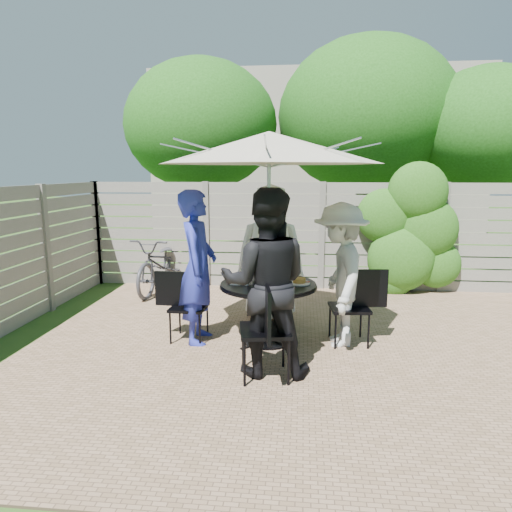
# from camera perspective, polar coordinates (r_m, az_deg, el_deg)

# --- Properties ---
(backyard_envelope) EXTENTS (60.00, 60.00, 5.00)m
(backyard_envelope) POSITION_cam_1_polar(r_m,az_deg,el_deg) (15.09, 7.65, 12.71)
(backyard_envelope) COLOR #2C5119
(backyard_envelope) RESTS_ON ground
(patio_table) EXTENTS (1.17, 1.17, 0.73)m
(patio_table) POSITION_cam_1_polar(r_m,az_deg,el_deg) (5.41, 1.54, -5.69)
(patio_table) COLOR black
(patio_table) RESTS_ON ground
(umbrella) EXTENTS (2.64, 2.64, 2.46)m
(umbrella) POSITION_cam_1_polar(r_m,az_deg,el_deg) (5.19, 1.64, 13.37)
(umbrella) COLOR silver
(umbrella) RESTS_ON ground
(chair_back) EXTENTS (0.54, 0.73, 0.98)m
(chair_back) POSITION_cam_1_polar(r_m,az_deg,el_deg) (6.39, 1.80, -5.14)
(chair_back) COLOR black
(chair_back) RESTS_ON ground
(person_back) EXTENTS (0.93, 0.63, 1.86)m
(person_back) POSITION_cam_1_polar(r_m,az_deg,el_deg) (6.12, 1.82, 0.25)
(person_back) COLOR white
(person_back) RESTS_ON ground
(chair_left) EXTENTS (0.63, 0.43, 0.85)m
(chair_left) POSITION_cam_1_polar(r_m,az_deg,el_deg) (5.60, -8.49, -7.97)
(chair_left) COLOR black
(chair_left) RESTS_ON ground
(person_left) EXTENTS (0.46, 0.68, 1.82)m
(person_left) POSITION_cam_1_polar(r_m,az_deg,el_deg) (5.40, -7.28, -1.44)
(person_left) COLOR #252EA1
(person_left) RESTS_ON ground
(chair_front) EXTENTS (0.55, 0.76, 1.00)m
(chair_front) POSITION_cam_1_polar(r_m,az_deg,el_deg) (4.56, 1.14, -11.64)
(chair_front) COLOR black
(chair_front) RESTS_ON ground
(person_front) EXTENTS (0.94, 0.75, 1.88)m
(person_front) POSITION_cam_1_polar(r_m,az_deg,el_deg) (4.49, 1.22, -3.45)
(person_front) COLOR black
(person_front) RESTS_ON ground
(chair_right) EXTENTS (0.68, 0.48, 0.91)m
(chair_right) POSITION_cam_1_polar(r_m,az_deg,el_deg) (5.53, 11.67, -8.11)
(chair_right) COLOR black
(chair_right) RESTS_ON ground
(person_right) EXTENTS (0.67, 1.11, 1.68)m
(person_right) POSITION_cam_1_polar(r_m,az_deg,el_deg) (5.36, 10.47, -2.38)
(person_right) COLOR beige
(person_right) RESTS_ON ground
(plate_back) EXTENTS (0.26, 0.26, 0.06)m
(plate_back) POSITION_cam_1_polar(r_m,az_deg,el_deg) (5.69, 1.67, -2.29)
(plate_back) COLOR white
(plate_back) RESTS_ON patio_table
(plate_left) EXTENTS (0.26, 0.26, 0.06)m
(plate_left) POSITION_cam_1_polar(r_m,az_deg,el_deg) (5.36, -2.30, -3.09)
(plate_left) COLOR white
(plate_left) RESTS_ON patio_table
(plate_front) EXTENTS (0.26, 0.26, 0.06)m
(plate_front) POSITION_cam_1_polar(r_m,az_deg,el_deg) (4.99, 1.42, -4.13)
(plate_front) COLOR white
(plate_front) RESTS_ON patio_table
(plate_right) EXTENTS (0.26, 0.26, 0.06)m
(plate_right) POSITION_cam_1_polar(r_m,az_deg,el_deg) (5.34, 5.42, -3.19)
(plate_right) COLOR white
(plate_right) RESTS_ON patio_table
(plate_extra) EXTENTS (0.24, 0.24, 0.06)m
(plate_extra) POSITION_cam_1_polar(r_m,az_deg,el_deg) (5.05, 3.49, -3.98)
(plate_extra) COLOR white
(plate_extra) RESTS_ON patio_table
(glass_back) EXTENTS (0.07, 0.07, 0.14)m
(glass_back) POSITION_cam_1_polar(r_m,az_deg,el_deg) (5.59, 0.57, -2.05)
(glass_back) COLOR silver
(glass_back) RESTS_ON patio_table
(glass_left) EXTENTS (0.07, 0.07, 0.14)m
(glass_left) POSITION_cam_1_polar(r_m,az_deg,el_deg) (5.24, -1.32, -2.90)
(glass_left) COLOR silver
(glass_left) RESTS_ON patio_table
(glass_front) EXTENTS (0.07, 0.07, 0.14)m
(glass_front) POSITION_cam_1_polar(r_m,az_deg,el_deg) (5.08, 2.65, -3.36)
(glass_front) COLOR silver
(glass_front) RESTS_ON patio_table
(syrup_jug) EXTENTS (0.09, 0.09, 0.16)m
(syrup_jug) POSITION_cam_1_polar(r_m,az_deg,el_deg) (5.38, 0.94, -2.44)
(syrup_jug) COLOR #59280C
(syrup_jug) RESTS_ON patio_table
(coffee_cup) EXTENTS (0.08, 0.08, 0.12)m
(coffee_cup) POSITION_cam_1_polar(r_m,az_deg,el_deg) (5.55, 2.66, -2.27)
(coffee_cup) COLOR #C6B293
(coffee_cup) RESTS_ON patio_table
(bicycle) EXTENTS (0.80, 1.86, 0.95)m
(bicycle) POSITION_cam_1_polar(r_m,az_deg,el_deg) (7.91, -11.73, -0.95)
(bicycle) COLOR #333338
(bicycle) RESTS_ON ground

